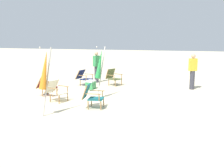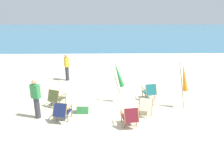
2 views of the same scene
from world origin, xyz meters
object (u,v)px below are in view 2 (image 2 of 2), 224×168
object	(u,v)px
person_by_waterline	(67,67)
cooler_box	(83,108)
beach_chair_mid_center	(62,111)
umbrella_furled_green	(118,75)
beach_chair_far_center	(146,106)
beach_chair_front_left	(150,91)
beach_chair_front_right	(130,116)
beach_chair_back_left	(56,97)
umbrella_furled_orange	(184,78)
person_near_chairs	(36,98)

from	to	relation	value
person_by_waterline	cooler_box	world-z (taller)	person_by_waterline
beach_chair_mid_center	umbrella_furled_green	size ratio (longest dim) A/B	0.42
beach_chair_far_center	beach_chair_front_left	bearing A→B (deg)	74.46
beach_chair_front_right	beach_chair_back_left	bearing A→B (deg)	149.48
umbrella_furled_orange	cooler_box	bearing A→B (deg)	-174.64
beach_chair_front_right	umbrella_furled_orange	distance (m)	3.06
beach_chair_mid_center	person_near_chairs	size ratio (longest dim) A/B	0.52
umbrella_furled_green	umbrella_furled_orange	xyz separation A→B (m)	(2.77, -0.67, 0.04)
beach_chair_back_left	umbrella_furled_orange	xyz separation A→B (m)	(5.58, -0.26, 0.94)
beach_chair_front_left	person_near_chairs	bearing A→B (deg)	-159.68
person_by_waterline	beach_chair_back_left	bearing A→B (deg)	-87.62
beach_chair_far_center	beach_chair_front_right	xyz separation A→B (m)	(-0.74, -0.89, -0.00)
beach_chair_far_center	beach_chair_front_left	size ratio (longest dim) A/B	1.04
person_near_chairs	beach_chair_mid_center	bearing A→B (deg)	-14.55
beach_chair_far_center	umbrella_furled_green	xyz separation A→B (m)	(-1.06, 1.37, 0.90)
beach_chair_mid_center	beach_chair_front_left	xyz separation A→B (m)	(3.80, 2.06, 0.01)
beach_chair_far_center	umbrella_furled_green	bearing A→B (deg)	127.92
beach_chair_mid_center	beach_chair_front_left	world-z (taller)	beach_chair_front_left
beach_chair_far_center	beach_chair_front_left	xyz separation A→B (m)	(0.46, 1.66, 0.01)
umbrella_furled_green	cooler_box	xyz separation A→B (m)	(-1.55, -1.08, -1.13)
beach_chair_front_right	person_by_waterline	xyz separation A→B (m)	(-3.29, 5.64, 0.41)
beach_chair_back_left	beach_chair_front_right	distance (m)	3.64
beach_chair_front_right	beach_chair_front_left	bearing A→B (deg)	64.87
beach_chair_mid_center	beach_chair_front_left	distance (m)	4.32
beach_chair_front_left	person_by_waterline	bearing A→B (deg)	145.48
beach_chair_far_center	umbrella_furled_orange	world-z (taller)	umbrella_furled_orange
beach_chair_mid_center	person_by_waterline	distance (m)	5.21
person_by_waterline	beach_chair_front_left	bearing A→B (deg)	-34.52
beach_chair_front_left	person_near_chairs	size ratio (longest dim) A/B	0.50
beach_chair_back_left	umbrella_furled_orange	distance (m)	5.67
beach_chair_front_right	cooler_box	xyz separation A→B (m)	(-1.88, 1.18, -0.22)
person_near_chairs	cooler_box	size ratio (longest dim) A/B	3.33
person_by_waterline	beach_chair_front_right	bearing A→B (deg)	-59.71
beach_chair_far_center	umbrella_furled_orange	size ratio (longest dim) A/B	0.40
umbrella_furled_green	beach_chair_mid_center	bearing A→B (deg)	-142.15
umbrella_furled_green	umbrella_furled_orange	distance (m)	2.85
person_near_chairs	umbrella_furled_orange	bearing A→B (deg)	7.74
person_near_chairs	beach_chair_front_right	bearing A→B (deg)	-11.80
beach_chair_back_left	umbrella_furled_green	size ratio (longest dim) A/B	0.42
beach_chair_front_right	umbrella_furled_orange	bearing A→B (deg)	33.01
beach_chair_back_left	person_near_chairs	distance (m)	1.27
beach_chair_front_left	person_near_chairs	distance (m)	5.17
beach_chair_front_right	person_by_waterline	world-z (taller)	person_by_waterline
umbrella_furled_orange	cooler_box	world-z (taller)	umbrella_furled_orange
beach_chair_front_right	beach_chair_far_center	bearing A→B (deg)	50.53
beach_chair_far_center	umbrella_furled_green	world-z (taller)	umbrella_furled_green
beach_chair_mid_center	beach_chair_far_center	world-z (taller)	beach_chair_far_center
beach_chair_front_right	beach_chair_mid_center	bearing A→B (deg)	169.32
beach_chair_back_left	beach_chair_front_right	world-z (taller)	beach_chair_back_left
beach_chair_mid_center	umbrella_furled_orange	xyz separation A→B (m)	(5.05, 1.10, 0.95)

